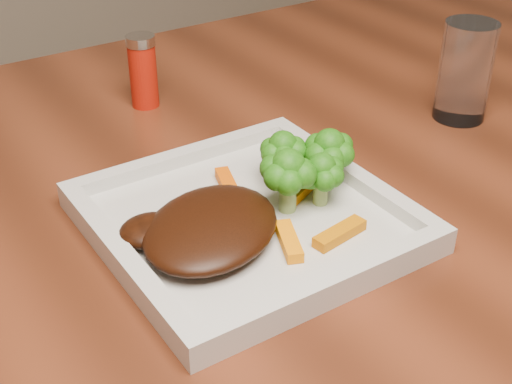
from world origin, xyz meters
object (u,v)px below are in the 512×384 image
plate (247,223)px  spice_shaker (143,71)px  steak (211,228)px  drinking_glass (465,72)px

plate → spice_shaker: (0.04, 0.30, 0.04)m
steak → spice_shaker: size_ratio=1.56×
spice_shaker → drinking_glass: bearing=-38.3°
spice_shaker → drinking_glass: 0.39m
steak → drinking_glass: bearing=10.7°
plate → drinking_glass: (0.35, 0.06, 0.05)m
plate → spice_shaker: size_ratio=2.93×
spice_shaker → plate: bearing=-97.5°
steak → spice_shaker: (0.09, 0.32, 0.02)m
plate → steak: bearing=-162.9°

